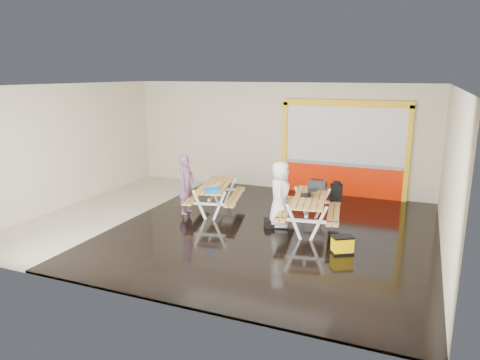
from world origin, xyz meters
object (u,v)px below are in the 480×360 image
at_px(blue_pouch, 212,190).
at_px(dark_case, 274,223).
at_px(fluke_bag, 342,245).
at_px(person_right, 280,194).
at_px(backpack, 336,191).
at_px(picnic_table_left, 216,191).
at_px(laptop_right, 308,193).
at_px(laptop_left, 215,186).
at_px(person_left, 186,185).
at_px(toolbox, 317,185).
at_px(picnic_table_right, 310,204).

distance_m(blue_pouch, dark_case, 1.78).
bearing_deg(fluke_bag, dark_case, 150.35).
bearing_deg(dark_case, fluke_bag, -29.65).
height_order(person_right, dark_case, person_right).
relative_size(backpack, fluke_bag, 0.99).
relative_size(person_right, dark_case, 3.41).
distance_m(picnic_table_left, laptop_right, 2.71).
bearing_deg(picnic_table_left, laptop_left, -66.31).
height_order(person_left, laptop_left, person_left).
distance_m(laptop_left, backpack, 3.20).
distance_m(person_left, laptop_right, 3.33).
xyz_separation_m(toolbox, backpack, (0.46, 0.24, -0.18)).
bearing_deg(dark_case, toolbox, 50.35).
xyz_separation_m(blue_pouch, fluke_bag, (3.49, -0.89, -0.62)).
relative_size(picnic_table_left, blue_pouch, 6.56).
distance_m(person_left, fluke_bag, 4.63).
bearing_deg(dark_case, blue_pouch, -173.54).
bearing_deg(fluke_bag, person_left, 164.74).
bearing_deg(fluke_bag, person_right, 147.61).
xyz_separation_m(picnic_table_right, backpack, (0.46, 1.03, 0.12)).
xyz_separation_m(person_left, laptop_left, (0.80, 0.13, 0.01)).
xyz_separation_m(person_right, dark_case, (-0.14, -0.04, -0.75)).
bearing_deg(laptop_right, dark_case, -159.60).
xyz_separation_m(picnic_table_right, person_left, (-3.39, -0.08, 0.19)).
bearing_deg(toolbox, person_left, -165.60).
height_order(picnic_table_left, person_right, person_right).
height_order(picnic_table_right, backpack, backpack).
bearing_deg(person_right, toolbox, -49.75).
distance_m(laptop_left, blue_pouch, 0.47).
height_order(laptop_left, laptop_right, laptop_right).
xyz_separation_m(laptop_right, blue_pouch, (-2.39, -0.47, -0.05)).
height_order(picnic_table_right, toolbox, toolbox).
distance_m(person_left, backpack, 4.00).
xyz_separation_m(laptop_left, backpack, (3.04, 0.98, -0.07)).
height_order(picnic_table_right, blue_pouch, blue_pouch).
height_order(picnic_table_left, picnic_table_right, picnic_table_right).
height_order(laptop_left, fluke_bag, laptop_left).
xyz_separation_m(picnic_table_left, dark_case, (1.90, -0.60, -0.48)).
xyz_separation_m(picnic_table_right, toolbox, (-0.00, 0.79, 0.31)).
relative_size(laptop_left, fluke_bag, 0.69).
relative_size(picnic_table_left, laptop_right, 4.79).
relative_size(picnic_table_left, picnic_table_right, 0.97).
xyz_separation_m(picnic_table_left, toolbox, (2.73, 0.41, 0.34)).
relative_size(blue_pouch, backpack, 0.66).
bearing_deg(person_left, laptop_right, -86.90).
height_order(laptop_right, blue_pouch, laptop_right).
xyz_separation_m(laptop_right, fluke_bag, (1.10, -1.36, -0.68)).
bearing_deg(laptop_right, person_right, -158.49).
bearing_deg(blue_pouch, person_right, 7.13).
bearing_deg(blue_pouch, backpack, 26.18).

